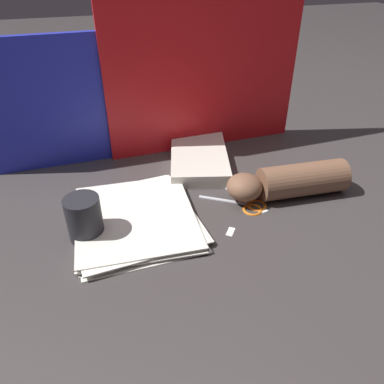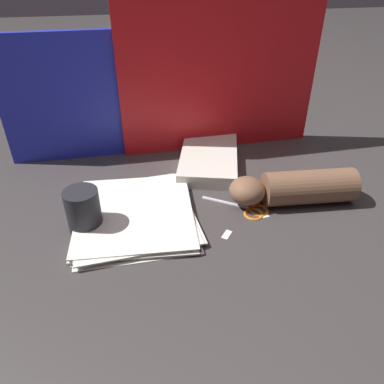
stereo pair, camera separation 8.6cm
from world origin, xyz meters
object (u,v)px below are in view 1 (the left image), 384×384
(scissors, at_px, (244,202))
(hand_forearm, at_px, (289,181))
(mug, at_px, (84,218))
(paper_stack, at_px, (135,218))
(book_closed, at_px, (199,158))

(scissors, relative_size, hand_forearm, 0.55)
(mug, bearing_deg, hand_forearm, 2.08)
(scissors, bearing_deg, paper_stack, 178.41)
(scissors, bearing_deg, mug, -177.83)
(hand_forearm, bearing_deg, scissors, -178.21)
(book_closed, distance_m, hand_forearm, 0.28)
(book_closed, xyz_separation_m, scissors, (0.05, -0.22, -0.01))
(hand_forearm, height_order, mug, mug)
(book_closed, height_order, mug, mug)
(mug, bearing_deg, scissors, 2.17)
(hand_forearm, bearing_deg, paper_stack, 179.44)
(hand_forearm, distance_m, mug, 0.50)
(paper_stack, bearing_deg, mug, -168.59)
(paper_stack, height_order, scissors, paper_stack)
(scissors, bearing_deg, book_closed, 101.81)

